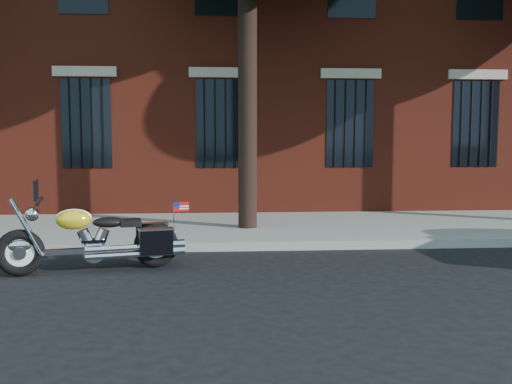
{
  "coord_description": "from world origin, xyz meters",
  "views": [
    {
      "loc": [
        -0.12,
        -8.04,
        1.89
      ],
      "look_at": [
        0.51,
        0.8,
        1.04
      ],
      "focal_mm": 40.0,
      "sensor_mm": 36.0,
      "label": 1
    }
  ],
  "objects": [
    {
      "name": "ground",
      "position": [
        0.0,
        0.0,
        0.0
      ],
      "size": [
        120.0,
        120.0,
        0.0
      ],
      "primitive_type": "plane",
      "color": "black",
      "rests_on": "ground"
    },
    {
      "name": "motorcycle",
      "position": [
        -1.75,
        0.02,
        0.44
      ],
      "size": [
        2.61,
        1.08,
        1.31
      ],
      "rotation": [
        0.0,
        0.0,
        0.22
      ],
      "color": "black",
      "rests_on": "ground"
    },
    {
      "name": "curb",
      "position": [
        0.0,
        1.38,
        0.07
      ],
      "size": [
        40.0,
        0.16,
        0.15
      ],
      "primitive_type": "cube",
      "color": "gray",
      "rests_on": "ground"
    },
    {
      "name": "building",
      "position": [
        0.0,
        10.06,
        6.0
      ],
      "size": [
        26.0,
        10.08,
        12.0
      ],
      "color": "maroon",
      "rests_on": "ground"
    },
    {
      "name": "sidewalk",
      "position": [
        0.0,
        3.26,
        0.07
      ],
      "size": [
        40.0,
        3.6,
        0.15
      ],
      "primitive_type": "cube",
      "color": "gray",
      "rests_on": "ground"
    }
  ]
}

